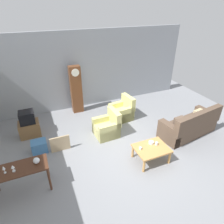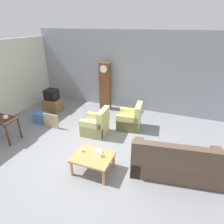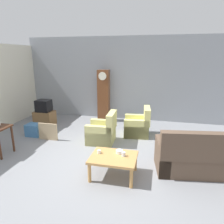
% 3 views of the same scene
% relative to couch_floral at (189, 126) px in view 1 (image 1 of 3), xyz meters
% --- Properties ---
extents(ground_plane, '(10.40, 10.40, 0.00)m').
position_rel_couch_floral_xyz_m(ground_plane, '(-2.24, 0.05, -0.35)').
color(ground_plane, gray).
extents(garage_door_wall, '(8.40, 0.16, 3.20)m').
position_rel_couch_floral_xyz_m(garage_door_wall, '(-2.24, 3.65, 1.25)').
color(garage_door_wall, gray).
rests_on(garage_door_wall, ground_plane).
extents(couch_floral, '(2.21, 1.18, 1.04)m').
position_rel_couch_floral_xyz_m(couch_floral, '(0.00, 0.00, 0.00)').
color(couch_floral, brown).
rests_on(couch_floral, ground_plane).
extents(armchair_olive_near, '(0.82, 0.79, 0.92)m').
position_rel_couch_floral_xyz_m(armchair_olive_near, '(-2.64, 1.09, -0.05)').
color(armchair_olive_near, '#CCC67A').
rests_on(armchair_olive_near, ground_plane).
extents(armchair_olive_far, '(0.87, 0.84, 0.92)m').
position_rel_couch_floral_xyz_m(armchair_olive_far, '(-1.68, 1.89, -0.05)').
color(armchair_olive_far, '#DFDA80').
rests_on(armchair_olive_far, ground_plane).
extents(coffee_table_wood, '(0.96, 0.76, 0.46)m').
position_rel_couch_floral_xyz_m(coffee_table_wood, '(-1.93, -0.58, 0.04)').
color(coffee_table_wood, tan).
rests_on(coffee_table_wood, ground_plane).
extents(console_table_dark, '(1.30, 0.56, 0.75)m').
position_rel_couch_floral_xyz_m(console_table_dark, '(-5.39, -0.28, 0.29)').
color(console_table_dark, '#472819').
rests_on(console_table_dark, ground_plane).
extents(grandfather_clock, '(0.44, 0.30, 1.97)m').
position_rel_couch_floral_xyz_m(grandfather_clock, '(-3.17, 3.16, 0.64)').
color(grandfather_clock, brown).
rests_on(grandfather_clock, ground_plane).
extents(tv_stand_cabinet, '(0.68, 0.52, 0.52)m').
position_rel_couch_floral_xyz_m(tv_stand_cabinet, '(-5.13, 2.11, -0.09)').
color(tv_stand_cabinet, brown).
rests_on(tv_stand_cabinet, ground_plane).
extents(tv_crt, '(0.48, 0.44, 0.42)m').
position_rel_couch_floral_xyz_m(tv_crt, '(-5.13, 2.11, 0.38)').
color(tv_crt, black).
rests_on(tv_crt, tv_stand_cabinet).
extents(framed_picture_leaning, '(0.60, 0.05, 0.52)m').
position_rel_couch_floral_xyz_m(framed_picture_leaning, '(-4.30, 0.88, -0.09)').
color(framed_picture_leaning, tan).
rests_on(framed_picture_leaning, ground_plane).
extents(storage_box_blue, '(0.46, 0.36, 0.38)m').
position_rel_couch_floral_xyz_m(storage_box_blue, '(-4.91, 1.09, -0.16)').
color(storage_box_blue, teal).
rests_on(storage_box_blue, ground_plane).
extents(glass_dome_cloche, '(0.15, 0.15, 0.15)m').
position_rel_couch_floral_xyz_m(glass_dome_cloche, '(-4.98, -0.27, 0.48)').
color(glass_dome_cloche, silver).
rests_on(glass_dome_cloche, console_table_dark).
extents(cup_white_porcelain, '(0.08, 0.08, 0.07)m').
position_rel_couch_floral_xyz_m(cup_white_porcelain, '(-2.26, -0.51, 0.14)').
color(cup_white_porcelain, white).
rests_on(cup_white_porcelain, coffee_table_wood).
extents(cup_blue_rimmed, '(0.08, 0.08, 0.09)m').
position_rel_couch_floral_xyz_m(cup_blue_rimmed, '(-1.73, -0.52, 0.15)').
color(cup_blue_rimmed, silver).
rests_on(cup_blue_rimmed, coffee_table_wood).
extents(bowl_white_stacked, '(0.15, 0.15, 0.07)m').
position_rel_couch_floral_xyz_m(bowl_white_stacked, '(-1.84, -0.41, 0.14)').
color(bowl_white_stacked, white).
rests_on(bowl_white_stacked, coffee_table_wood).
extents(wine_glass_mid, '(0.06, 0.06, 0.21)m').
position_rel_couch_floral_xyz_m(wine_glass_mid, '(-5.67, -0.32, 0.54)').
color(wine_glass_mid, silver).
rests_on(wine_glass_mid, console_table_dark).
extents(wine_glass_short, '(0.08, 0.08, 0.19)m').
position_rel_couch_floral_xyz_m(wine_glass_short, '(-5.49, -0.34, 0.52)').
color(wine_glass_short, silver).
rests_on(wine_glass_short, console_table_dark).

